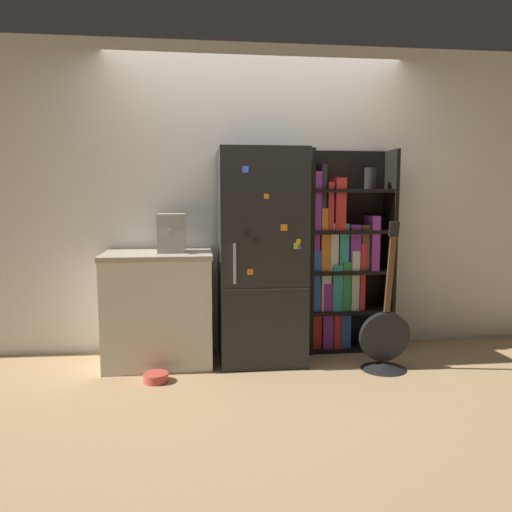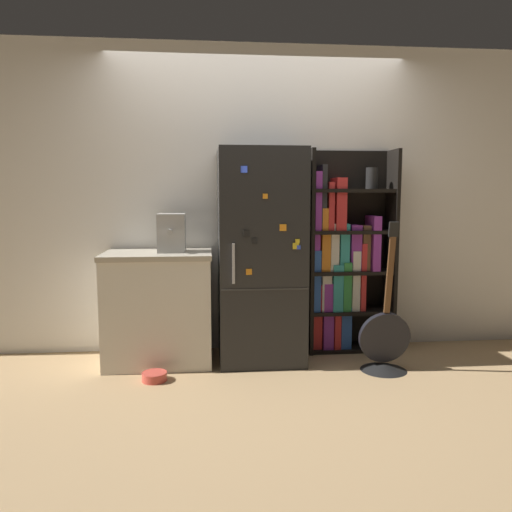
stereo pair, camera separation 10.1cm
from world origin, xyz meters
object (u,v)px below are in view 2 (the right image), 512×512
at_px(espresso_machine, 172,233).
at_px(pet_bowl, 154,376).
at_px(refrigerator, 261,256).
at_px(bookshelf, 342,260).
at_px(guitar, 384,349).

bearing_deg(espresso_machine, pet_bowl, -103.27).
bearing_deg(refrigerator, espresso_machine, 177.13).
bearing_deg(bookshelf, pet_bowl, -157.96).
bearing_deg(refrigerator, guitar, -22.63).
xyz_separation_m(bookshelf, pet_bowl, (-1.54, -0.62, -0.75)).
xyz_separation_m(refrigerator, pet_bowl, (-0.82, -0.44, -0.81)).
distance_m(refrigerator, guitar, 1.20).
xyz_separation_m(guitar, pet_bowl, (-1.73, -0.06, -0.13)).
height_order(refrigerator, espresso_machine, refrigerator).
relative_size(espresso_machine, pet_bowl, 1.72).
relative_size(bookshelf, pet_bowl, 9.36).
bearing_deg(guitar, espresso_machine, 165.60).
bearing_deg(espresso_machine, bookshelf, 6.08).
bearing_deg(guitar, bookshelf, 108.63).
distance_m(espresso_machine, pet_bowl, 1.12).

